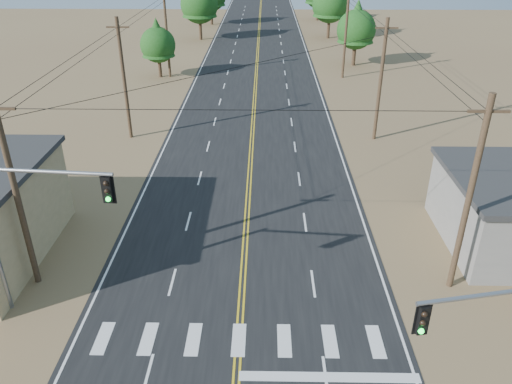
{
  "coord_description": "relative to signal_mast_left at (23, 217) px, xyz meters",
  "views": [
    {
      "loc": [
        1.04,
        -8.31,
        16.0
      ],
      "look_at": [
        0.63,
        15.34,
        3.5
      ],
      "focal_mm": 35.0,
      "sensor_mm": 36.0,
      "label": 1
    }
  ],
  "objects": [
    {
      "name": "tree_left_near",
      "position": [
        -2.41,
        42.07,
        -0.84
      ],
      "size": [
        4.17,
        4.17,
        6.95
      ],
      "color": "#3F2D1E",
      "rests_on": "ground"
    },
    {
      "name": "road",
      "position": [
        9.25,
        20.15,
        -5.08
      ],
      "size": [
        15.0,
        200.0,
        0.02
      ],
      "primitive_type": "cube",
      "color": "black",
      "rests_on": "ground"
    },
    {
      "name": "utility_pole_left_mid",
      "position": [
        -1.25,
        22.15,
        0.03
      ],
      "size": [
        1.8,
        0.3,
        10.0
      ],
      "color": "#4C3826",
      "rests_on": "ground"
    },
    {
      "name": "utility_pole_right_mid",
      "position": [
        19.75,
        22.15,
        0.03
      ],
      "size": [
        1.8,
        0.3,
        10.0
      ],
      "color": "#4C3826",
      "rests_on": "ground"
    },
    {
      "name": "utility_pole_right_far",
      "position": [
        19.75,
        42.15,
        0.03
      ],
      "size": [
        1.8,
        0.3,
        10.0
      ],
      "color": "#4C3826",
      "rests_on": "ground"
    },
    {
      "name": "tree_right_mid",
      "position": [
        20.72,
        66.95,
        0.74
      ],
      "size": [
        5.71,
        5.71,
        9.52
      ],
      "color": "#3F2D1E",
      "rests_on": "ground"
    },
    {
      "name": "utility_pole_left_near",
      "position": [
        -1.25,
        2.15,
        0.03
      ],
      "size": [
        1.8,
        0.3,
        10.0
      ],
      "color": "#4C3826",
      "rests_on": "ground"
    },
    {
      "name": "tree_right_near",
      "position": [
        22.02,
        48.35,
        -0.02
      ],
      "size": [
        4.97,
        4.97,
        8.29
      ],
      "color": "#3F2D1E",
      "rests_on": "ground"
    },
    {
      "name": "utility_pole_right_near",
      "position": [
        19.75,
        2.15,
        0.03
      ],
      "size": [
        1.8,
        0.3,
        10.0
      ],
      "color": "#4C3826",
      "rests_on": "ground"
    },
    {
      "name": "tree_left_mid",
      "position": [
        -0.16,
        65.35,
        0.97
      ],
      "size": [
        5.94,
        5.94,
        9.89
      ],
      "color": "#3F2D1E",
      "rests_on": "ground"
    },
    {
      "name": "signal_mast_left",
      "position": [
        0.0,
        0.0,
        0.0
      ],
      "size": [
        6.15,
        0.89,
        7.53
      ],
      "rotation": [
        0.0,
        0.0,
        -0.08
      ],
      "color": "gray",
      "rests_on": "ground"
    },
    {
      "name": "utility_pole_left_far",
      "position": [
        -1.25,
        42.15,
        0.03
      ],
      "size": [
        1.8,
        0.3,
        10.0
      ],
      "color": "#4C3826",
      "rests_on": "ground"
    }
  ]
}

